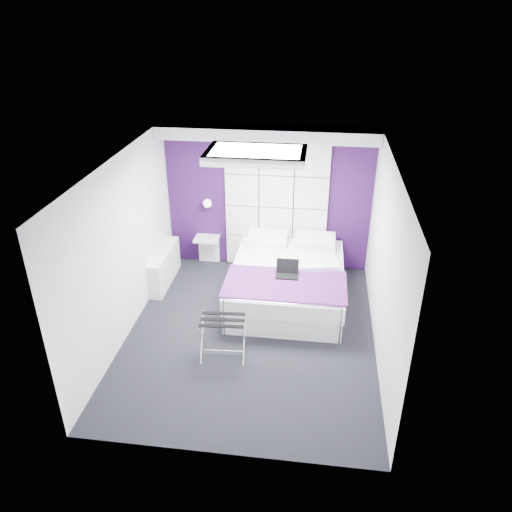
{
  "coord_description": "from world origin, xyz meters",
  "views": [
    {
      "loc": [
        0.87,
        -5.94,
        4.46
      ],
      "look_at": [
        0.03,
        0.35,
        1.12
      ],
      "focal_mm": 35.0,
      "sensor_mm": 36.0,
      "label": 1
    }
  ],
  "objects_px": {
    "bed": "(287,281)",
    "nightstand": "(207,239)",
    "laptop": "(287,271)",
    "wall_lamp": "(208,203)",
    "radiator": "(164,267)",
    "luggage_rack": "(223,337)"
  },
  "relations": [
    {
      "from": "wall_lamp",
      "to": "radiator",
      "type": "relative_size",
      "value": 0.12
    },
    {
      "from": "bed",
      "to": "nightstand",
      "type": "height_order",
      "value": "bed"
    },
    {
      "from": "laptop",
      "to": "nightstand",
      "type": "bearing_deg",
      "value": 140.26
    },
    {
      "from": "radiator",
      "to": "luggage_rack",
      "type": "relative_size",
      "value": 1.99
    },
    {
      "from": "wall_lamp",
      "to": "bed",
      "type": "bearing_deg",
      "value": -34.23
    },
    {
      "from": "radiator",
      "to": "bed",
      "type": "relative_size",
      "value": 0.54
    },
    {
      "from": "wall_lamp",
      "to": "luggage_rack",
      "type": "height_order",
      "value": "wall_lamp"
    },
    {
      "from": "radiator",
      "to": "laptop",
      "type": "xyz_separation_m",
      "value": [
        2.16,
        -0.56,
        0.39
      ]
    },
    {
      "from": "bed",
      "to": "radiator",
      "type": "bearing_deg",
      "value": 172.99
    },
    {
      "from": "wall_lamp",
      "to": "luggage_rack",
      "type": "relative_size",
      "value": 0.25
    },
    {
      "from": "bed",
      "to": "nightstand",
      "type": "relative_size",
      "value": 5.1
    },
    {
      "from": "wall_lamp",
      "to": "bed",
      "type": "xyz_separation_m",
      "value": [
        1.5,
        -1.02,
        -0.89
      ]
    },
    {
      "from": "nightstand",
      "to": "laptop",
      "type": "relative_size",
      "value": 1.27
    },
    {
      "from": "wall_lamp",
      "to": "radiator",
      "type": "xyz_separation_m",
      "value": [
        -0.64,
        -0.76,
        -0.92
      ]
    },
    {
      "from": "luggage_rack",
      "to": "radiator",
      "type": "bearing_deg",
      "value": 123.17
    },
    {
      "from": "wall_lamp",
      "to": "bed",
      "type": "height_order",
      "value": "wall_lamp"
    },
    {
      "from": "bed",
      "to": "luggage_rack",
      "type": "height_order",
      "value": "bed"
    },
    {
      "from": "luggage_rack",
      "to": "laptop",
      "type": "height_order",
      "value": "laptop"
    },
    {
      "from": "wall_lamp",
      "to": "laptop",
      "type": "distance_m",
      "value": 2.08
    },
    {
      "from": "luggage_rack",
      "to": "nightstand",
      "type": "bearing_deg",
      "value": 103.12
    },
    {
      "from": "nightstand",
      "to": "wall_lamp",
      "type": "bearing_deg",
      "value": 44.39
    },
    {
      "from": "laptop",
      "to": "bed",
      "type": "bearing_deg",
      "value": 91.84
    }
  ]
}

